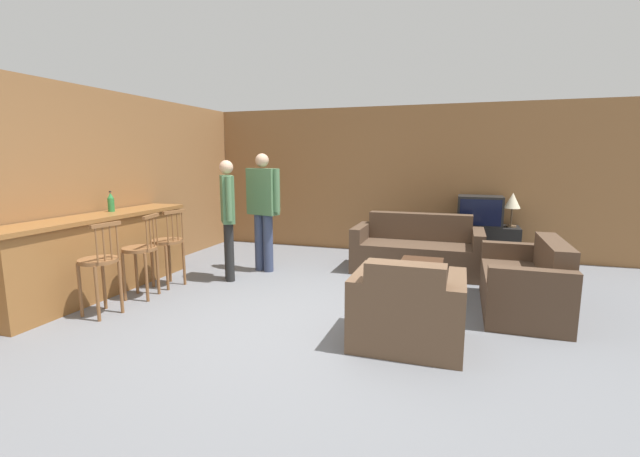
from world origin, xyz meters
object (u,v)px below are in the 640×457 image
Objects in this scene: coffee_table at (420,271)px; tv_unit at (478,244)px; tv at (480,211)px; bottle at (111,202)px; couch_far at (417,251)px; person_by_counter at (228,213)px; bar_chair_near at (100,266)px; loveseat_right at (526,285)px; armchair_near at (408,312)px; person_by_window at (263,206)px; table_lamp at (513,202)px; bar_chair_mid at (141,254)px; bar_chair_far at (168,246)px.

tv_unit is (0.73, 2.27, -0.06)m from coffee_table.
bottle reaches higher than tv.
couch_far is 1.12× the size of person_by_counter.
bar_chair_near reaches higher than loveseat_right.
person_by_window is at bearing 140.51° from armchair_near.
tv is at bearing 78.74° from armchair_near.
coffee_table is 2.39m from tv_unit.
tv reaches higher than coffee_table.
bottle reaches higher than table_lamp.
person_by_window is (-2.38, 0.66, 0.63)m from coffee_table.
table_lamp is at bearing 0.00° from tv_unit.
person_by_window reaches higher than table_lamp.
armchair_near is at bearing -27.36° from person_by_counter.
table_lamp is 0.33× the size of person_by_counter.
tv_unit is (3.96, 3.87, -0.24)m from bar_chair_near.
person_by_counter is at bearing 69.60° from bar_chair_near.
person_by_counter is at bearing 58.93° from bar_chair_mid.
person_by_counter is at bearing -146.43° from tv_unit.
bottle is (-3.77, -2.01, 0.82)m from couch_far.
coffee_table is at bearing 90.57° from armchair_near.
bar_chair_near and bar_chair_far have the same top height.
armchair_near is 3.69× the size of bottle.
table_lamp reaches higher than bar_chair_far.
person_by_counter is (-2.62, 0.05, 0.59)m from coffee_table.
bar_chair_mid is 3.85m from couch_far.
tv is (3.96, 3.87, 0.30)m from bar_chair_near.
bar_chair_mid is 1.07× the size of coffee_table.
person_by_counter is at bearing -146.47° from tv.
armchair_near is 3.17m from person_by_window.
bar_chair_far is 1.49× the size of tv.
bar_chair_far is at bearing -145.41° from tv.
person_by_counter is (-0.24, -0.61, -0.04)m from person_by_window.
armchair_near is 4.08m from bottle.
tv_unit is 0.86m from table_lamp.
bar_chair_mid is at bearing -117.78° from person_by_window.
person_by_window reaches higher than couch_far.
table_lamp is at bearing 62.07° from coffee_table.
coffee_table is 0.78× the size of tv_unit.
loveseat_right is at bearing -91.22° from table_lamp.
bar_chair_mid is at bearing -140.74° from tv.
table_lamp is at bearing 29.70° from bottle.
bar_chair_mid is at bearing -167.95° from loveseat_right.
bar_chair_near reaches higher than couch_far.
armchair_near is at bearing -101.25° from tv_unit.
bar_chair_mid is at bearing -23.73° from bottle.
tv is at bearing 27.43° from person_by_window.
bar_chair_far is at bearing -140.12° from person_by_counter.
tv is at bearing 72.27° from coffee_table.
bar_chair_mid is 4.50m from loveseat_right.
tv is 0.39× the size of person_by_window.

